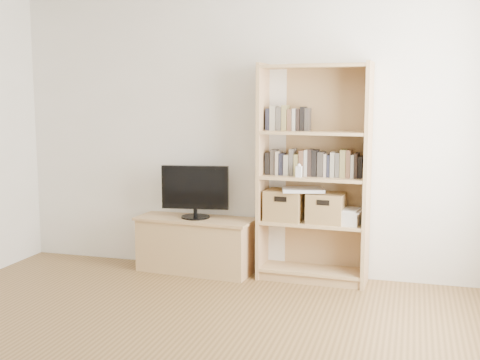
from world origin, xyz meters
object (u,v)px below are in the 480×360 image
at_px(television, 195,192).
at_px(tv_stand, 196,246).
at_px(bookshelf, 314,174).
at_px(basket_right, 326,208).
at_px(basket_left, 285,205).
at_px(laptop, 303,190).
at_px(baby_monitor, 299,172).

bearing_deg(television, tv_stand, 0.00).
bearing_deg(bookshelf, basket_right, -2.60).
distance_m(tv_stand, basket_left, 0.94).
relative_size(tv_stand, television, 1.71).
bearing_deg(bookshelf, tv_stand, -176.09).
bearing_deg(basket_left, tv_stand, -173.62).
xyz_separation_m(basket_right, laptop, (-0.20, -0.01, 0.15)).
bearing_deg(tv_stand, laptop, 5.38).
xyz_separation_m(basket_left, laptop, (0.17, -0.02, 0.15)).
bearing_deg(basket_right, basket_left, -178.44).
distance_m(tv_stand, basket_right, 1.28).
bearing_deg(tv_stand, basket_left, 7.00).
height_order(basket_left, laptop, laptop).
bearing_deg(tv_stand, basket_right, 5.54).
xyz_separation_m(tv_stand, laptop, (1.00, 0.01, 0.57)).
xyz_separation_m(television, laptop, (1.00, 0.01, 0.06)).
distance_m(basket_left, laptop, 0.22).
xyz_separation_m(baby_monitor, basket_left, (-0.14, 0.11, -0.32)).
bearing_deg(laptop, bookshelf, -3.85).
xyz_separation_m(tv_stand, bookshelf, (1.09, 0.03, 0.71)).
bearing_deg(baby_monitor, television, -177.26).
bearing_deg(laptop, baby_monitor, -119.21).
bearing_deg(basket_right, television, -175.16).
relative_size(tv_stand, basket_left, 3.24).
bearing_deg(tv_stand, bookshelf, 6.17).
bearing_deg(laptop, tv_stand, 166.46).
distance_m(tv_stand, laptop, 1.15).
bearing_deg(bookshelf, television, -176.09).
distance_m(tv_stand, bookshelf, 1.30).
xyz_separation_m(television, basket_left, (0.84, 0.03, -0.08)).
distance_m(bookshelf, basket_right, 0.32).
bearing_deg(television, baby_monitor, -13.20).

